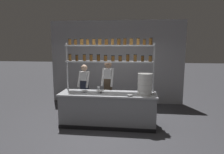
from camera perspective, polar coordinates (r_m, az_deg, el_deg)
name	(u,v)px	position (r m, az deg, el deg)	size (l,w,h in m)	color
ground_plane	(108,125)	(5.73, -1.19, -13.58)	(40.00, 40.00, 0.00)	#3D3D42
back_wall	(116,62)	(7.61, 1.20, 4.19)	(5.03, 0.12, 3.11)	#939399
prep_counter	(108,109)	(5.57, -1.21, -9.22)	(2.63, 0.76, 0.92)	gray
spice_shelf_unit	(109,55)	(5.62, -0.73, 6.40)	(2.52, 0.28, 2.41)	#B7BABF
chef_left	(85,86)	(6.39, -7.85, -2.64)	(0.40, 0.32, 1.61)	black
chef_center	(108,85)	(6.13, -1.12, -2.19)	(0.39, 0.32, 1.74)	black
container_stack	(145,84)	(5.30, 9.39, -1.95)	(0.39, 0.39, 0.57)	white
prep_bowl_near_left	(100,92)	(5.48, -3.34, -4.22)	(0.22, 0.22, 0.06)	white
prep_bowl_center_front	(85,91)	(5.58, -7.79, -4.11)	(0.18, 0.18, 0.05)	silver
prep_bowl_center_back	(130,95)	(5.14, 5.16, -5.21)	(0.17, 0.17, 0.05)	white
serving_cup_front	(98,89)	(5.73, -3.89, -3.37)	(0.07, 0.07, 0.11)	#B2B7BC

